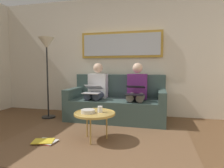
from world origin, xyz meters
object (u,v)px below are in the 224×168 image
Objects in this scene: cup at (100,109)px; laptop_black at (135,90)px; person_right at (97,89)px; standing_lamp at (47,52)px; laptop_silver at (93,90)px; magazine_stack at (45,141)px; bowl at (88,111)px; couch at (117,104)px; person_left at (137,90)px; coffee_table at (95,114)px; framed_mirror at (121,45)px.

cup is 0.23× the size of laptop_black.
standing_lamp reaches higher than person_right.
magazine_stack is (0.29, 1.17, -0.60)m from laptop_silver.
bowl is 0.55× the size of laptop_silver.
standing_lamp is (1.42, -0.90, 0.93)m from cup.
couch is 1.69× the size of person_left.
coffee_table is 3.03× the size of bowl.
coffee_table is at bearing 35.96° from cup.
standing_lamp is at bearing 10.70° from couch.
laptop_black is (-0.41, 0.69, -0.92)m from framed_mirror.
person_right is (0.82, 0.00, 0.00)m from person_left.
person_right is at bearing -16.03° from laptop_black.
magazine_stack is at bearing 22.13° from coffee_table.
laptop_black is 1.97m from standing_lamp.
person_left is at bearing -112.23° from coffee_table.
framed_mirror is at bearing -95.10° from bowl.
laptop_silver is (0.82, -0.00, -0.01)m from laptop_black.
coffee_table is 1.72× the size of magazine_stack.
magazine_stack is (1.11, 1.41, -0.59)m from person_left.
laptop_black reaches higher than magazine_stack.
cup is (-0.01, 1.17, 0.13)m from couch.
magazine_stack is at bearing 76.19° from laptop_silver.
person_left is 3.32× the size of magazine_stack.
standing_lamp is (1.36, -0.95, 0.98)m from coffee_table.
laptop_silver is at bearing -74.38° from bowl.
person_left is (-0.41, 0.07, 0.30)m from couch.
laptop_silver is (0.35, -0.91, 0.24)m from coffee_table.
framed_mirror is 1.98m from coffee_table.
person_left reaches higher than coffee_table.
person_left is 0.82m from person_right.
person_left reaches higher than laptop_silver.
cup is 0.25× the size of laptop_silver.
standing_lamp reaches higher than person_left.
couch is 0.51m from person_right.
standing_lamp reaches higher than laptop_silver.
standing_lamp is (1.27, -0.99, 0.95)m from bowl.
laptop_black reaches higher than bowl.
coffee_table is 1.06m from laptop_black.
cup is at bearing 69.89° from person_left.
person_left reaches higher than couch.
laptop_silver is at bearing -68.81° from coffee_table.
framed_mirror is at bearing -120.72° from laptop_silver.
cup is 0.46× the size of bowl.
framed_mirror reaches higher than cup.
bowl is at bearing 28.47° from cup.
cup reaches higher than magazine_stack.
framed_mirror is 1.91m from cup.
magazine_stack is at bearing 22.15° from bowl.
couch reaches higher than magazine_stack.
person_left is (-0.41, 0.46, -0.94)m from framed_mirror.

